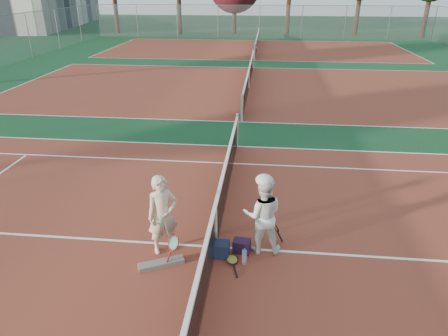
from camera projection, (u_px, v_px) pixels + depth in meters
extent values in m
plane|color=#0F391D|center=(216.00, 247.00, 7.99)|extent=(130.00, 130.00, 0.00)
cube|color=maroon|center=(216.00, 247.00, 7.99)|extent=(23.77, 10.97, 0.01)
cube|color=maroon|center=(249.00, 88.00, 20.18)|extent=(23.77, 10.97, 0.01)
cube|color=maroon|center=(257.00, 49.00, 32.36)|extent=(23.77, 10.97, 0.01)
imported|color=beige|center=(163.00, 215.00, 7.57)|extent=(0.70, 0.63, 1.61)
imported|color=white|center=(263.00, 215.00, 7.59)|extent=(0.81, 0.65, 1.58)
cube|color=#101A32|center=(219.00, 249.00, 7.67)|extent=(0.39, 0.27, 0.31)
cube|color=black|center=(242.00, 246.00, 7.80)|extent=(0.36, 0.27, 0.27)
cube|color=#66615D|center=(161.00, 263.00, 7.45)|extent=(0.85, 0.54, 0.09)
cylinder|color=#C9E2FF|center=(244.00, 257.00, 7.45)|extent=(0.09, 0.09, 0.30)
cylinder|color=#382314|center=(116.00, 8.00, 41.78)|extent=(0.44, 0.44, 5.08)
cylinder|color=#382314|center=(179.00, 10.00, 41.08)|extent=(0.44, 0.44, 4.77)
cylinder|color=#382314|center=(234.00, 12.00, 41.61)|extent=(0.44, 0.44, 4.20)
cylinder|color=#382314|center=(289.00, 4.00, 40.38)|extent=(0.44, 0.44, 5.88)
cylinder|color=#382314|center=(358.00, 10.00, 40.64)|extent=(0.44, 0.44, 4.82)
cylinder|color=#382314|center=(427.00, 12.00, 38.57)|extent=(0.44, 0.44, 4.72)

